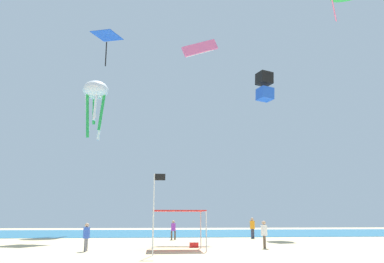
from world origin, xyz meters
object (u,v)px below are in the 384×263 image
person_rightmost (264,232)px  kite_diamond_blue (107,37)px  banner_flag (155,206)px  kite_box_black (265,86)px  kite_octopus_white (95,93)px  kite_parafoil_pink (200,48)px  cooler_box (194,245)px  canopy_tent (178,212)px  person_near_tent (173,228)px  person_leftmost (86,235)px  person_central (252,226)px

person_rightmost → kite_diamond_blue: (-12.98, 17.54, 21.52)m
banner_flag → kite_box_black: (12.24, 20.48, 14.15)m
person_rightmost → kite_box_black: kite_box_black is taller
kite_octopus_white → kite_parafoil_pink: bearing=40.7°
person_rightmost → kite_diamond_blue: bearing=56.3°
cooler_box → kite_box_black: size_ratio=0.17×
kite_octopus_white → kite_parafoil_pink: 15.63m
kite_box_black → banner_flag: bearing=-48.8°
canopy_tent → kite_diamond_blue: (-7.48, 18.09, 20.30)m
person_near_tent → kite_parafoil_pink: kite_parafoil_pink is taller
canopy_tent → kite_box_black: 24.68m
person_near_tent → person_leftmost: 12.84m
person_near_tent → kite_parafoil_pink: size_ratio=0.41×
kite_octopus_white → cooler_box: bearing=12.2°
person_near_tent → kite_octopus_white: kite_octopus_white is taller
person_rightmost → cooler_box: bearing=94.7°
kite_octopus_white → canopy_tent: bearing=8.3°
kite_diamond_blue → kite_parafoil_pink: 11.35m
person_leftmost → kite_box_black: bearing=142.6°
person_rightmost → kite_box_black: size_ratio=0.51×
cooler_box → kite_parafoil_pink: (1.95, 13.02, 19.85)m
kite_box_black → kite_octopus_white: size_ratio=0.44×
cooler_box → kite_octopus_white: kite_octopus_white is taller
person_rightmost → kite_diamond_blue: size_ratio=0.43×
canopy_tent → kite_parafoil_pink: kite_parafoil_pink is taller
canopy_tent → person_rightmost: (5.49, 0.54, -1.22)m
canopy_tent → person_central: 14.59m
person_rightmost → cooler_box: person_rightmost is taller
cooler_box → kite_parafoil_pink: kite_parafoil_pink is taller
person_central → kite_octopus_white: 26.31m
person_central → person_rightmost: person_central is taller
canopy_tent → person_leftmost: bearing=-172.9°
person_central → kite_diamond_blue: bearing=107.9°
person_near_tent → cooler_box: person_near_tent is taller
kite_octopus_white → kite_parafoil_pink: kite_parafoil_pink is taller
person_rightmost → banner_flag: size_ratio=0.41×
person_near_tent → cooler_box: (0.93, -9.17, -0.80)m
kite_box_black → kite_parafoil_pink: size_ratio=0.81×
person_near_tent → person_rightmost: (5.30, -10.35, 0.02)m
person_rightmost → banner_flag: bearing=140.7°
person_near_tent → kite_parafoil_pink: bearing=-122.1°
kite_box_black → kite_parafoil_pink: (-7.72, -2.13, 3.40)m
person_near_tent → kite_box_black: 19.82m
person_leftmost → kite_octopus_white: (-4.01, 24.52, 16.58)m
person_leftmost → kite_octopus_white: size_ratio=0.21×
person_leftmost → banner_flag: size_ratio=0.38×
cooler_box → kite_octopus_white: (-10.50, 22.13, 17.33)m
person_central → kite_octopus_white: kite_octopus_white is taller
banner_flag → kite_box_black: size_ratio=1.26×
cooler_box → kite_box_black: 24.37m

